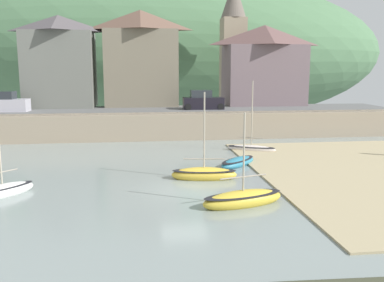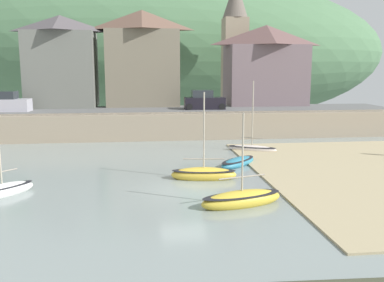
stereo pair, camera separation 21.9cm
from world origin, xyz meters
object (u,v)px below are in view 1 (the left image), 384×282
(church_with_spire, at_px, (233,40))
(fishing_boat_green, at_px, (238,162))
(sailboat_blue_trim, at_px, (243,199))
(parked_car_near_slipway, at_px, (6,103))
(waterfront_building_right, at_px, (264,65))
(waterfront_building_left, at_px, (60,61))
(sailboat_far_left, at_px, (3,191))
(waterfront_building_centre, at_px, (141,58))
(sailboat_white_hull, at_px, (251,148))
(rowboat_small_beached, at_px, (204,174))
(parked_car_by_wall, at_px, (203,101))

(church_with_spire, xyz_separation_m, fishing_boat_green, (-4.81, -23.73, -9.70))
(sailboat_blue_trim, xyz_separation_m, fishing_boat_green, (1.73, 8.43, -0.08))
(parked_car_near_slipway, bearing_deg, waterfront_building_right, 13.40)
(waterfront_building_left, bearing_deg, sailboat_far_left, -87.48)
(waterfront_building_right, bearing_deg, church_with_spire, 124.26)
(waterfront_building_centre, xyz_separation_m, parked_car_near_slipway, (-13.10, -4.50, -4.43))
(sailboat_white_hull, height_order, parked_car_near_slipway, sailboat_white_hull)
(rowboat_small_beached, distance_m, fishing_boat_green, 4.37)
(waterfront_building_centre, height_order, sailboat_blue_trim, waterfront_building_centre)
(waterfront_building_right, xyz_separation_m, parked_car_near_slipway, (-26.93, -4.50, -3.71))
(waterfront_building_centre, xyz_separation_m, sailboat_white_hull, (8.52, -14.92, -7.39))
(waterfront_building_centre, relative_size, sailboat_blue_trim, 2.17)
(waterfront_building_right, bearing_deg, rowboat_small_beached, -114.26)
(waterfront_building_right, relative_size, fishing_boat_green, 2.62)
(waterfront_building_centre, bearing_deg, parked_car_near_slipway, -161.04)
(waterfront_building_right, height_order, church_with_spire, church_with_spire)
(rowboat_small_beached, xyz_separation_m, sailboat_far_left, (-10.94, -2.15, -0.01))
(waterfront_building_centre, relative_size, church_with_spire, 0.71)
(fishing_boat_green, xyz_separation_m, parked_car_near_slipway, (-19.40, 15.23, 2.99))
(waterfront_building_left, xyz_separation_m, sailboat_far_left, (1.11, -25.20, -6.99))
(waterfront_building_right, bearing_deg, waterfront_building_centre, 180.00)
(waterfront_building_left, relative_size, sailboat_far_left, 1.66)
(parked_car_near_slipway, bearing_deg, waterfront_building_centre, 22.87)
(parked_car_near_slipway, bearing_deg, sailboat_blue_trim, -49.33)
(waterfront_building_left, bearing_deg, rowboat_small_beached, -62.40)
(sailboat_far_left, bearing_deg, waterfront_building_right, 4.32)
(waterfront_building_left, relative_size, waterfront_building_centre, 0.94)
(waterfront_building_left, xyz_separation_m, sailboat_white_hull, (17.13, -14.92, -7.04))
(sailboat_far_left, bearing_deg, waterfront_building_left, 47.09)
(parked_car_by_wall, bearing_deg, rowboat_small_beached, -97.47)
(waterfront_building_left, distance_m, fishing_boat_green, 25.72)
(sailboat_blue_trim, bearing_deg, sailboat_far_left, 150.49)
(waterfront_building_centre, bearing_deg, waterfront_building_right, -0.00)
(parked_car_by_wall, bearing_deg, sailboat_blue_trim, -92.99)
(church_with_spire, xyz_separation_m, sailboat_far_left, (-18.60, -29.20, -9.62))
(church_with_spire, height_order, parked_car_by_wall, church_with_spire)
(waterfront_building_centre, relative_size, sailboat_far_left, 1.77)
(church_with_spire, height_order, sailboat_white_hull, church_with_spire)
(sailboat_far_left, bearing_deg, waterfront_building_centre, 28.00)
(parked_car_near_slipway, bearing_deg, parked_car_by_wall, 3.91)
(rowboat_small_beached, bearing_deg, church_with_spire, 81.29)
(sailboat_white_hull, bearing_deg, waterfront_building_centre, 145.97)
(fishing_boat_green, height_order, parked_car_near_slipway, parked_car_near_slipway)
(sailboat_blue_trim, height_order, rowboat_small_beached, rowboat_small_beached)
(sailboat_blue_trim, height_order, fishing_boat_green, sailboat_blue_trim)
(waterfront_building_centre, relative_size, parked_car_by_wall, 2.50)
(church_with_spire, relative_size, parked_car_by_wall, 3.54)
(parked_car_by_wall, bearing_deg, church_with_spire, 60.59)
(rowboat_small_beached, bearing_deg, parked_car_near_slipway, 138.84)
(waterfront_building_right, relative_size, rowboat_small_beached, 1.68)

